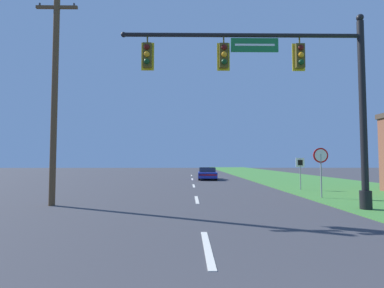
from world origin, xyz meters
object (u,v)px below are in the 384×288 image
Objects in this scene: signal_mast at (296,86)px; utility_pole_near at (55,91)px; route_sign_post at (300,166)px; stop_sign at (321,161)px; car_ahead at (207,173)px.

utility_pole_near is at bearing 172.28° from signal_mast.
route_sign_post is 14.78m from utility_pole_near.
route_sign_post is at bearing 83.16° from stop_sign.
route_sign_post is at bearing 68.63° from signal_mast.
car_ahead is (-2.26, 18.84, -4.20)m from signal_mast.
stop_sign reaches higher than car_ahead.
signal_mast is at bearing -7.72° from utility_pole_near.
signal_mast is 19.43m from car_ahead.
utility_pole_near reaches higher than car_ahead.
car_ahead is at bearing 107.23° from stop_sign.
utility_pole_near is (-9.96, 1.35, 0.12)m from signal_mast.
utility_pole_near is at bearing -170.11° from stop_sign.
signal_mast is 2.17× the size of car_ahead.
stop_sign is 1.23× the size of route_sign_post.
stop_sign is 0.26× the size of utility_pole_near.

